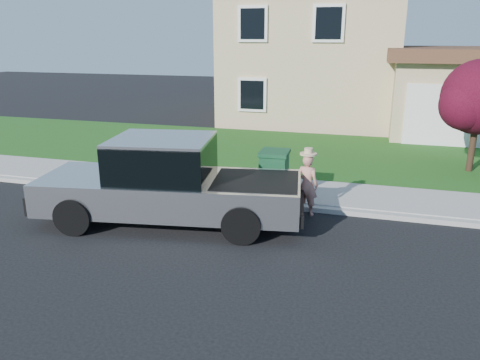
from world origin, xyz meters
name	(u,v)px	position (x,y,z in m)	size (l,w,h in m)	color
ground	(202,252)	(0.00, 0.00, 0.00)	(80.00, 80.00, 0.00)	black
curb	(280,206)	(1.00, 2.90, 0.06)	(40.00, 0.20, 0.12)	gray
sidewalk	(288,191)	(1.00, 4.00, 0.07)	(40.00, 2.00, 0.15)	gray
lawn	(311,154)	(1.00, 8.50, 0.05)	(40.00, 7.00, 0.10)	#174012
house	(341,56)	(1.31, 16.38, 3.17)	(14.00, 11.30, 6.85)	tan
pickup_truck	(169,184)	(-1.26, 1.32, 0.92)	(6.22, 2.89, 1.97)	black
woman	(307,184)	(1.67, 2.64, 0.77)	(0.61, 0.48, 1.63)	tan
ornamental_tree	(480,101)	(6.08, 7.48, 2.26)	(2.47, 2.22, 3.38)	black
trash_bin	(274,173)	(0.73, 3.37, 0.75)	(0.75, 0.86, 1.18)	#103E22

